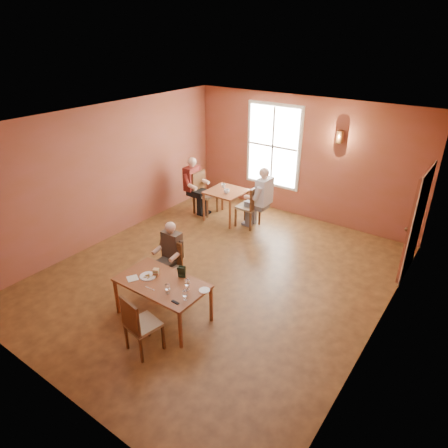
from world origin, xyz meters
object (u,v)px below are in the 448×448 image
Objects in this scene: chair_empty at (143,323)px; diner_white at (249,198)px; chair_diner_white at (248,206)px; diner_main at (166,261)px; chair_diner_maroon at (206,193)px; main_table at (163,300)px; second_table at (226,205)px; chair_diner_main at (167,267)px; diner_maroon at (204,187)px.

diner_white is (-0.97, 4.45, 0.25)m from chair_empty.
diner_main is at bearing -176.05° from chair_diner_white.
main_table is at bearing 28.37° from chair_diner_maroon.
chair_diner_maroon is (-0.65, 0.00, 0.16)m from second_table.
main_table is 0.84m from diner_main.
chair_diner_main is 1.58m from chair_empty.
chair_empty is 4.56m from diner_white.
chair_diner_main is at bearing 130.07° from chair_empty.
diner_white reaches higher than chair_diner_white.
second_table is 0.59× the size of diner_white.
second_table is 0.67m from chair_diner_maroon.
chair_diner_maroon reaches higher than main_table.
chair_diner_white is 1.30m from chair_diner_maroon.
chair_diner_main is 3.10m from diner_white.
diner_maroon is (-2.04, 3.73, 0.36)m from main_table.
diner_white reaches higher than main_table.
diner_main is 3.24m from second_table.
chair_diner_main is 3.46m from diner_maroon.
chair_diner_maroon is at bearing 127.47° from chair_empty.
chair_diner_maroon is at bearing -64.04° from diner_main.
chair_diner_main is at bearing -176.01° from chair_diner_white.
diner_main is at bearing 130.63° from chair_empty.
diner_white reaches higher than second_table.
chair_diner_maroon is (-1.51, 3.11, -0.06)m from diner_main.
diner_maroon reaches higher than main_table.
diner_white is (-0.68, 3.73, 0.39)m from main_table.
chair_diner_white reaches higher than second_table.
main_table is 1.61× the size of chair_diner_main.
main_table is 4.24m from chair_diner_maroon.
diner_maroon is (-1.54, 3.11, 0.10)m from diner_main.
diner_white is (-0.18, 3.08, 0.27)m from chair_diner_main.
diner_main reaches higher than main_table.
chair_empty is at bearing -167.29° from chair_diner_white.
second_table is at bearing -74.46° from diner_main.
chair_empty is 4.56m from chair_diner_white.
diner_maroon is at bearing -63.37° from chair_diner_main.
diner_white is at bearing 112.44° from chair_empty.
chair_diner_main reaches higher than second_table.
diner_main is at bearing -176.60° from diner_white.
main_table is 1.02× the size of diner_white.
chair_diner_maroon is at bearing 180.00° from second_table.
second_table is at bearing 90.00° from chair_diner_maroon.
chair_diner_white is at bearing 90.00° from diner_white.
diner_maroon is (-1.33, 0.00, 0.18)m from chair_diner_white.
diner_white reaches higher than chair_diner_main.
diner_maroon reaches higher than chair_diner_maroon.
chair_diner_white is (-0.71, 3.73, 0.18)m from main_table.
chair_diner_maroon is at bearing 118.37° from main_table.
chair_diner_main is at bearing -74.32° from second_table.
diner_white is 1.04× the size of diner_maroon.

